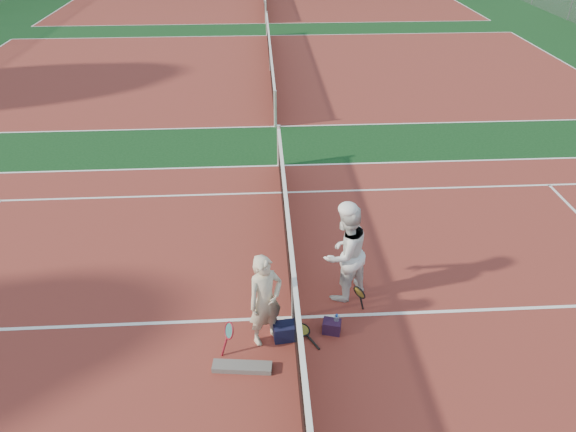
{
  "coord_description": "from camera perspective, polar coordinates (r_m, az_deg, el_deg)",
  "views": [
    {
      "loc": [
        -0.44,
        -6.2,
        6.02
      ],
      "look_at": [
        0.0,
        1.49,
        1.05
      ],
      "focal_mm": 32.0,
      "sensor_mm": 36.0,
      "label": 1
    }
  ],
  "objects": [
    {
      "name": "player_a",
      "position": [
        7.78,
        -2.54,
        -9.36
      ],
      "size": [
        0.69,
        0.63,
        1.59
      ],
      "primitive_type": "imported",
      "rotation": [
        0.0,
        0.0,
        0.55
      ],
      "color": "beige",
      "rests_on": "ground"
    },
    {
      "name": "water_bottle",
      "position": [
        8.38,
        5.37,
        -11.79
      ],
      "size": [
        0.09,
        0.09,
        0.3
      ],
      "primitive_type": "cylinder",
      "color": "#ADC3DB",
      "rests_on": "ground"
    },
    {
      "name": "court_main",
      "position": [
        8.65,
        0.57,
        -11.23
      ],
      "size": [
        23.77,
        10.97,
        0.01
      ],
      "primitive_type": "cube",
      "color": "maroon",
      "rests_on": "ground"
    },
    {
      "name": "racket_red",
      "position": [
        7.98,
        -6.5,
        -13.35
      ],
      "size": [
        0.32,
        0.34,
        0.58
      ],
      "primitive_type": null,
      "rotation": [
        0.0,
        0.0,
        0.49
      ],
      "color": "maroon",
      "rests_on": "ground"
    },
    {
      "name": "net_main",
      "position": [
        8.3,
        0.59,
        -8.72
      ],
      "size": [
        0.1,
        10.98,
        1.02
      ],
      "primitive_type": null,
      "color": "black",
      "rests_on": "ground"
    },
    {
      "name": "player_b",
      "position": [
        8.56,
        6.33,
        -4.1
      ],
      "size": [
        1.11,
        1.07,
        1.8
      ],
      "primitive_type": "imported",
      "rotation": [
        0.0,
        0.0,
        3.77
      ],
      "color": "white",
      "rests_on": "ground"
    },
    {
      "name": "sports_bag_navy",
      "position": [
        8.23,
        -0.32,
        -12.7
      ],
      "size": [
        0.39,
        0.29,
        0.29
      ],
      "primitive_type": "cube",
      "rotation": [
        0.0,
        0.0,
        0.12
      ],
      "color": "black",
      "rests_on": "ground"
    },
    {
      "name": "court_far_a",
      "position": [
        20.6,
        -1.98,
        15.86
      ],
      "size": [
        23.77,
        10.97,
        0.01
      ],
      "primitive_type": "cube",
      "color": "maroon",
      "rests_on": "ground"
    },
    {
      "name": "net_cover_canvas",
      "position": [
        7.91,
        -5.12,
        -16.37
      ],
      "size": [
        0.89,
        0.3,
        0.09
      ],
      "primitive_type": "cube",
      "rotation": [
        0.0,
        0.0,
        -0.11
      ],
      "color": "#5E5A55",
      "rests_on": "ground"
    },
    {
      "name": "net_far_a",
      "position": [
        20.46,
        -2.0,
        17.22
      ],
      "size": [
        0.1,
        10.98,
        1.02
      ],
      "primitive_type": null,
      "color": "black",
      "rests_on": "ground"
    },
    {
      "name": "sports_bag_purple",
      "position": [
        8.37,
        4.88,
        -12.15
      ],
      "size": [
        0.32,
        0.26,
        0.23
      ],
      "primitive_type": "cube",
      "rotation": [
        0.0,
        0.0,
        -0.27
      ],
      "color": "black",
      "rests_on": "ground"
    },
    {
      "name": "ground",
      "position": [
        8.65,
        0.57,
        -11.24
      ],
      "size": [
        130.0,
        130.0,
        0.0
      ],
      "primitive_type": "plane",
      "color": "#0E3514",
      "rests_on": "ground"
    },
    {
      "name": "racket_black_held",
      "position": [
        8.61,
        7.86,
        -9.23
      ],
      "size": [
        0.33,
        0.34,
        0.58
      ],
      "primitive_type": null,
      "rotation": [
        0.0,
        0.0,
        3.83
      ],
      "color": "black",
      "rests_on": "ground"
    },
    {
      "name": "racket_spare",
      "position": [
        8.41,
        1.58,
        -12.55
      ],
      "size": [
        0.53,
        0.66,
        0.06
      ],
      "primitive_type": null,
      "rotation": [
        0.0,
        0.0,
        2.09
      ],
      "color": "black",
      "rests_on": "ground"
    },
    {
      "name": "court_far_b",
      "position": [
        33.74,
        -2.67,
        22.56
      ],
      "size": [
        23.77,
        10.97,
        0.01
      ],
      "primitive_type": "cube",
      "color": "maroon",
      "rests_on": "ground"
    }
  ]
}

